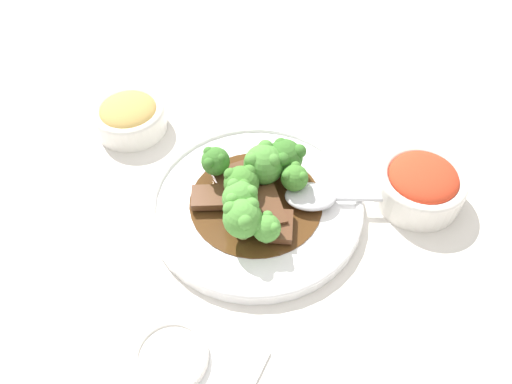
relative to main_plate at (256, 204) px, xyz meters
name	(u,v)px	position (x,y,z in m)	size (l,w,h in m)	color
ground_plane	(256,209)	(0.00, 0.00, -0.01)	(4.00, 4.00, 0.00)	silver
main_plate	(256,204)	(0.00, 0.00, 0.00)	(0.27, 0.27, 0.02)	white
beef_strip_0	(218,197)	(-0.04, -0.03, 0.01)	(0.07, 0.07, 0.01)	#56331E
beef_strip_1	(239,174)	(-0.04, 0.02, 0.01)	(0.06, 0.07, 0.01)	#56331E
beef_strip_2	(265,208)	(0.02, -0.01, 0.02)	(0.07, 0.07, 0.01)	#56331E
beef_strip_3	(282,226)	(0.05, -0.02, 0.01)	(0.05, 0.05, 0.01)	#56331E
broccoli_floret_0	(264,163)	(-0.01, 0.03, 0.04)	(0.05, 0.05, 0.05)	#7FA84C
broccoli_floret_1	(214,162)	(-0.06, 0.00, 0.04)	(0.04, 0.04, 0.05)	#8EB756
broccoli_floret_2	(243,218)	(0.02, -0.05, 0.04)	(0.05, 0.05, 0.06)	#8EB756
broccoli_floret_3	(266,228)	(0.05, -0.04, 0.03)	(0.03, 0.03, 0.04)	#7FA84C
broccoli_floret_4	(240,198)	(0.00, -0.03, 0.04)	(0.04, 0.04, 0.05)	#8EB756
broccoli_floret_5	(241,183)	(-0.02, -0.01, 0.04)	(0.04, 0.04, 0.05)	#7FA84C
broccoli_floret_6	(295,177)	(0.03, 0.04, 0.03)	(0.03, 0.03, 0.04)	#8EB756
broccoli_floret_7	(287,158)	(0.00, 0.06, 0.04)	(0.05, 0.05, 0.05)	#8EB756
serving_spoon	(322,197)	(0.07, 0.05, 0.02)	(0.17, 0.14, 0.01)	silver
side_bowl_kimchi	(421,184)	(0.15, 0.14, 0.02)	(0.11, 0.11, 0.06)	white
side_bowl_appetizer	(130,116)	(-0.23, 0.01, 0.01)	(0.10, 0.10, 0.05)	white
sauce_dish	(171,358)	(0.05, -0.21, 0.00)	(0.08, 0.08, 0.01)	white
paper_napkin	(202,362)	(0.08, -0.19, -0.01)	(0.13, 0.10, 0.01)	white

